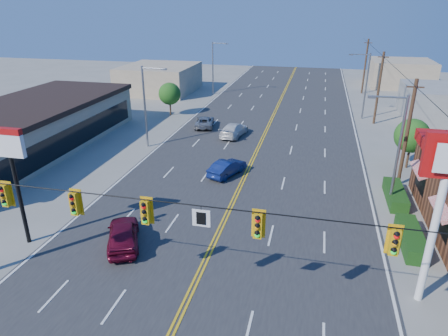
% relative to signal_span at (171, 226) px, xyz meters
% --- Properties ---
extents(ground, '(160.00, 160.00, 0.00)m').
position_rel_signal_span_xyz_m(ground, '(0.12, 0.00, -4.89)').
color(ground, gray).
rests_on(ground, ground).
extents(road, '(20.00, 120.00, 0.06)m').
position_rel_signal_span_xyz_m(road, '(0.12, 20.00, -4.86)').
color(road, '#2D2D30').
rests_on(road, ground).
extents(signal_span, '(24.32, 0.34, 9.00)m').
position_rel_signal_span_xyz_m(signal_span, '(0.00, 0.00, 0.00)').
color(signal_span, '#47301E').
rests_on(signal_span, ground).
extents(kfc_pylon, '(2.20, 0.36, 8.50)m').
position_rel_signal_span_xyz_m(kfc_pylon, '(11.12, 4.00, 1.16)').
color(kfc_pylon, white).
rests_on(kfc_pylon, ground).
extents(strip_mall, '(10.40, 26.40, 4.40)m').
position_rel_signal_span_xyz_m(strip_mall, '(-21.88, 18.00, -2.63)').
color(strip_mall, tan).
rests_on(strip_mall, ground).
extents(pizza_hut_sign, '(1.90, 0.30, 6.85)m').
position_rel_signal_span_xyz_m(pizza_hut_sign, '(-10.88, 4.00, 0.30)').
color(pizza_hut_sign, black).
rests_on(pizza_hut_sign, ground).
extents(streetlight_se, '(2.55, 0.25, 8.00)m').
position_rel_signal_span_xyz_m(streetlight_se, '(10.91, 14.00, -0.37)').
color(streetlight_se, gray).
rests_on(streetlight_se, ground).
extents(streetlight_ne, '(2.55, 0.25, 8.00)m').
position_rel_signal_span_xyz_m(streetlight_ne, '(10.91, 38.00, -0.37)').
color(streetlight_ne, gray).
rests_on(streetlight_ne, ground).
extents(streetlight_sw, '(2.55, 0.25, 8.00)m').
position_rel_signal_span_xyz_m(streetlight_sw, '(-10.67, 22.00, -0.37)').
color(streetlight_sw, gray).
rests_on(streetlight_sw, ground).
extents(streetlight_nw, '(2.55, 0.25, 8.00)m').
position_rel_signal_span_xyz_m(streetlight_nw, '(-10.67, 48.00, -0.37)').
color(streetlight_nw, gray).
rests_on(streetlight_nw, ground).
extents(utility_pole_near, '(0.28, 0.28, 8.40)m').
position_rel_signal_span_xyz_m(utility_pole_near, '(12.32, 18.00, -0.69)').
color(utility_pole_near, '#47301E').
rests_on(utility_pole_near, ground).
extents(utility_pole_mid, '(0.28, 0.28, 8.40)m').
position_rel_signal_span_xyz_m(utility_pole_mid, '(12.32, 36.00, -0.69)').
color(utility_pole_mid, '#47301E').
rests_on(utility_pole_mid, ground).
extents(utility_pole_far, '(0.28, 0.28, 8.40)m').
position_rel_signal_span_xyz_m(utility_pole_far, '(12.32, 54.00, -0.69)').
color(utility_pole_far, '#47301E').
rests_on(utility_pole_far, ground).
extents(tree_kfc_rear, '(2.94, 2.94, 4.41)m').
position_rel_signal_span_xyz_m(tree_kfc_rear, '(13.62, 22.00, -1.95)').
color(tree_kfc_rear, '#47301E').
rests_on(tree_kfc_rear, ground).
extents(tree_west, '(2.80, 2.80, 4.20)m').
position_rel_signal_span_xyz_m(tree_west, '(-12.88, 34.00, -2.09)').
color(tree_west, '#47301E').
rests_on(tree_west, ground).
extents(bld_west_far, '(11.00, 12.00, 4.20)m').
position_rel_signal_span_xyz_m(bld_west_far, '(-19.88, 48.00, -2.79)').
color(bld_west_far, tan).
rests_on(bld_west_far, ground).
extents(bld_east_far, '(10.00, 10.00, 4.40)m').
position_rel_signal_span_xyz_m(bld_east_far, '(19.12, 62.00, -2.69)').
color(bld_east_far, tan).
rests_on(bld_east_far, ground).
extents(car_magenta, '(3.44, 4.74, 1.50)m').
position_rel_signal_span_xyz_m(car_magenta, '(-5.05, 4.93, -4.14)').
color(car_magenta, maroon).
rests_on(car_magenta, ground).
extents(car_blue, '(2.78, 4.24, 1.32)m').
position_rel_signal_span_xyz_m(car_blue, '(-1.40, 16.60, -4.23)').
color(car_blue, navy).
rests_on(car_blue, ground).
extents(car_white, '(2.68, 5.09, 1.41)m').
position_rel_signal_span_xyz_m(car_white, '(-3.07, 27.21, -4.18)').
color(car_white, silver).
rests_on(car_white, ground).
extents(car_silver, '(2.82, 4.72, 1.23)m').
position_rel_signal_span_xyz_m(car_silver, '(-7.13, 29.81, -4.27)').
color(car_silver, gray).
rests_on(car_silver, ground).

